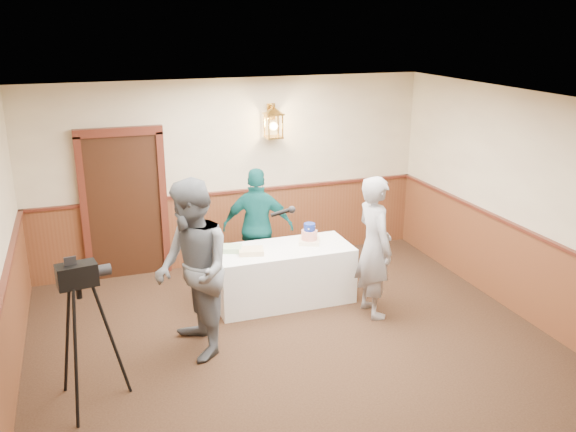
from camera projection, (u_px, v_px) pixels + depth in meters
The scene contains 10 objects.
ground at pixel (318, 379), 6.41m from camera, with size 7.00×7.00×0.00m, color black.
room_shell at pixel (299, 229), 6.33m from camera, with size 6.02×7.02×2.81m.
display_table at pixel (283, 274), 8.08m from camera, with size 1.80×0.80×0.75m, color white.
tiered_cake at pixel (309, 235), 8.10m from camera, with size 0.35×0.35×0.27m.
sheet_cake_yellow at pixel (251, 251), 7.76m from camera, with size 0.31×0.24×0.06m, color #F4CF91.
sheet_cake_green at pixel (231, 249), 7.84m from camera, with size 0.28×0.23×0.07m, color #99C289.
interviewer at pixel (193, 270), 6.60m from camera, with size 1.60×1.05×2.01m.
baker at pixel (374, 247), 7.56m from camera, with size 0.66×0.43×1.81m, color gray.
assistant_p at pixel (258, 227), 8.47m from camera, with size 0.98×0.41×1.68m, color #0D4C4B.
tv_camera_rig at pixel (85, 343), 5.81m from camera, with size 0.58×0.54×1.47m.
Camera 1 is at (-2.13, -5.15, 3.62)m, focal length 38.00 mm.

